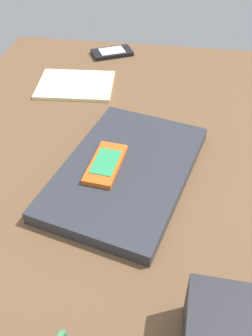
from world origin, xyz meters
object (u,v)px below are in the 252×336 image
Objects in this scene: laptop_closed at (126,171)px; cell_phone_on_desk at (112,53)px; notepad at (76,85)px; cell_phone_on_laptop at (106,164)px.

cell_phone_on_desk is (50.48, 11.49, -0.64)cm from laptop_closed.
notepad is (31.30, 17.52, -0.82)cm from laptop_closed.
laptop_closed is at bearing -155.02° from notepad.
notepad is at bearing 162.56° from cell_phone_on_desk.
cell_phone_on_laptop is at bearing -160.77° from notepad.
cell_phone_on_laptop reaches higher than notepad.
laptop_closed is 4.12cm from cell_phone_on_laptop.
cell_phone_on_laptop is 0.96× the size of cell_phone_on_desk.
notepad is at bearing 43.50° from laptop_closed.
cell_phone_on_laptop reaches higher than laptop_closed.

